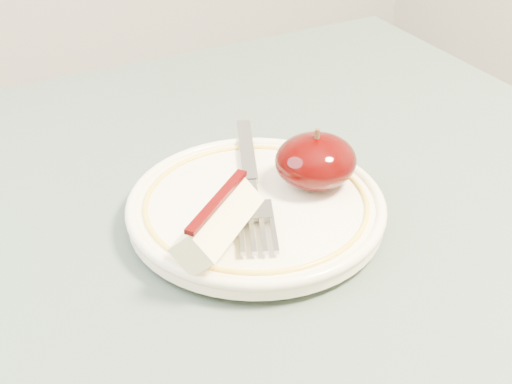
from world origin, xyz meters
name	(u,v)px	position (x,y,z in m)	size (l,w,h in m)	color
plate	(256,207)	(0.09, 0.11, 0.76)	(0.20, 0.20, 0.02)	white
apple_half	(316,161)	(0.14, 0.11, 0.79)	(0.07, 0.06, 0.05)	black
apple_wedge	(218,223)	(0.04, 0.07, 0.79)	(0.09, 0.08, 0.04)	#FFF3BB
fork	(251,182)	(0.09, 0.13, 0.77)	(0.10, 0.19, 0.00)	gray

